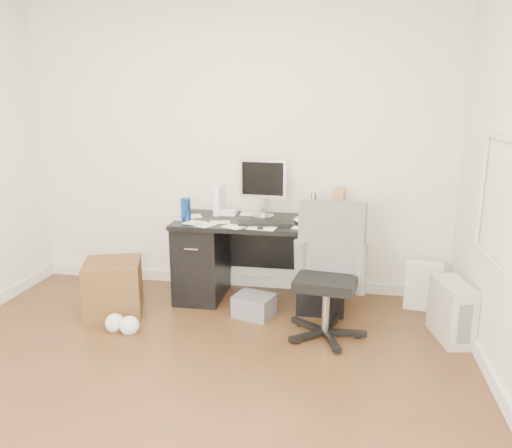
{
  "coord_description": "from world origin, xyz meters",
  "views": [
    {
      "loc": [
        0.99,
        -2.56,
        1.78
      ],
      "look_at": [
        0.33,
        1.2,
        0.83
      ],
      "focal_mm": 35.0,
      "sensor_mm": 36.0,
      "label": 1
    }
  ],
  "objects_px": {
    "keyboard": "(265,223)",
    "pc_tower": "(452,311)",
    "wicker_basket": "(113,287)",
    "office_chair": "(327,273)",
    "desk": "(261,258)",
    "lcd_monitor": "(263,188)"
  },
  "relations": [
    {
      "from": "keyboard",
      "to": "pc_tower",
      "type": "distance_m",
      "value": 1.62
    },
    {
      "from": "pc_tower",
      "to": "wicker_basket",
      "type": "distance_m",
      "value": 2.74
    },
    {
      "from": "office_chair",
      "to": "wicker_basket",
      "type": "height_order",
      "value": "office_chair"
    },
    {
      "from": "desk",
      "to": "pc_tower",
      "type": "height_order",
      "value": "desk"
    },
    {
      "from": "desk",
      "to": "wicker_basket",
      "type": "distance_m",
      "value": 1.3
    },
    {
      "from": "desk",
      "to": "pc_tower",
      "type": "relative_size",
      "value": 3.33
    },
    {
      "from": "keyboard",
      "to": "office_chair",
      "type": "bearing_deg",
      "value": -48.55
    },
    {
      "from": "desk",
      "to": "lcd_monitor",
      "type": "distance_m",
      "value": 0.63
    },
    {
      "from": "desk",
      "to": "office_chair",
      "type": "distance_m",
      "value": 0.88
    },
    {
      "from": "pc_tower",
      "to": "office_chair",
      "type": "bearing_deg",
      "value": 175.7
    },
    {
      "from": "lcd_monitor",
      "to": "wicker_basket",
      "type": "relative_size",
      "value": 1.18
    },
    {
      "from": "lcd_monitor",
      "to": "pc_tower",
      "type": "bearing_deg",
      "value": -17.58
    },
    {
      "from": "office_chair",
      "to": "pc_tower",
      "type": "height_order",
      "value": "office_chair"
    },
    {
      "from": "desk",
      "to": "keyboard",
      "type": "bearing_deg",
      "value": -68.09
    },
    {
      "from": "wicker_basket",
      "to": "office_chair",
      "type": "bearing_deg",
      "value": -4.39
    },
    {
      "from": "desk",
      "to": "pc_tower",
      "type": "bearing_deg",
      "value": -17.7
    },
    {
      "from": "keyboard",
      "to": "office_chair",
      "type": "height_order",
      "value": "office_chair"
    },
    {
      "from": "lcd_monitor",
      "to": "keyboard",
      "type": "height_order",
      "value": "lcd_monitor"
    },
    {
      "from": "keyboard",
      "to": "office_chair",
      "type": "relative_size",
      "value": 0.44
    },
    {
      "from": "desk",
      "to": "wicker_basket",
      "type": "height_order",
      "value": "desk"
    },
    {
      "from": "keyboard",
      "to": "pc_tower",
      "type": "bearing_deg",
      "value": -20.64
    },
    {
      "from": "keyboard",
      "to": "wicker_basket",
      "type": "height_order",
      "value": "keyboard"
    }
  ]
}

